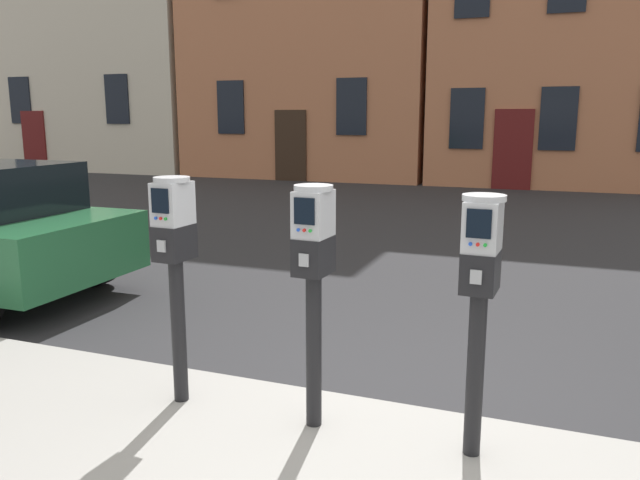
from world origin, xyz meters
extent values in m
plane|color=#28282B|center=(0.00, 0.00, 0.00)|extent=(160.00, 160.00, 0.00)
cylinder|color=black|center=(-1.23, -0.24, 0.60)|extent=(0.09, 0.09, 0.91)
cube|color=black|center=(-1.23, -0.24, 1.16)|extent=(0.18, 0.25, 0.21)
cube|color=#A5A8AD|center=(-1.23, -0.37, 1.16)|extent=(0.06, 0.01, 0.07)
cube|color=#B7BABF|center=(-1.23, -0.24, 1.40)|extent=(0.18, 0.24, 0.26)
cube|color=black|center=(-1.23, -0.36, 1.43)|extent=(0.12, 0.01, 0.15)
cylinder|color=blue|center=(-1.27, -0.36, 1.32)|extent=(0.02, 0.01, 0.02)
cylinder|color=red|center=(-1.23, -0.36, 1.32)|extent=(0.02, 0.01, 0.02)
cylinder|color=green|center=(-1.20, -0.36, 1.32)|extent=(0.02, 0.01, 0.02)
cylinder|color=#B7BABF|center=(-1.23, -0.24, 1.54)|extent=(0.23, 0.23, 0.03)
cylinder|color=black|center=(-0.32, -0.24, 0.59)|extent=(0.09, 0.09, 0.91)
cube|color=black|center=(-0.32, -0.24, 1.15)|extent=(0.18, 0.25, 0.21)
cube|color=#A5A8AD|center=(-0.33, -0.37, 1.15)|extent=(0.06, 0.01, 0.07)
cube|color=#B7BABF|center=(-0.32, -0.24, 1.38)|extent=(0.18, 0.24, 0.26)
cube|color=black|center=(-0.33, -0.36, 1.41)|extent=(0.12, 0.01, 0.14)
cylinder|color=blue|center=(-0.36, -0.36, 1.31)|extent=(0.02, 0.01, 0.02)
cylinder|color=red|center=(-0.33, -0.36, 1.31)|extent=(0.02, 0.01, 0.02)
cylinder|color=green|center=(-0.29, -0.36, 1.31)|extent=(0.02, 0.01, 0.02)
cylinder|color=#B7BABF|center=(-0.32, -0.24, 1.53)|extent=(0.23, 0.23, 0.03)
cylinder|color=black|center=(0.58, -0.24, 0.59)|extent=(0.09, 0.09, 0.90)
cube|color=black|center=(0.58, -0.24, 1.14)|extent=(0.18, 0.25, 0.21)
cube|color=#A5A8AD|center=(0.57, -0.37, 1.14)|extent=(0.06, 0.01, 0.07)
cube|color=#B7BABF|center=(0.58, -0.24, 1.37)|extent=(0.18, 0.24, 0.25)
cube|color=black|center=(0.57, -0.36, 1.40)|extent=(0.12, 0.01, 0.14)
cylinder|color=blue|center=(0.54, -0.36, 1.30)|extent=(0.02, 0.01, 0.02)
cylinder|color=red|center=(0.57, -0.36, 1.30)|extent=(0.02, 0.01, 0.02)
cylinder|color=green|center=(0.61, -0.36, 1.30)|extent=(0.02, 0.01, 0.02)
cylinder|color=#B7BABF|center=(0.58, -0.24, 1.51)|extent=(0.23, 0.23, 0.03)
cylinder|color=black|center=(-3.98, 2.18, 0.32)|extent=(0.64, 0.22, 0.64)
cube|color=black|center=(-16.98, 13.89, 2.47)|extent=(0.90, 0.06, 1.60)
cube|color=black|center=(-12.82, 13.89, 2.47)|extent=(0.90, 0.06, 1.60)
cube|color=#591414|center=(-16.50, 13.89, 1.05)|extent=(1.00, 0.07, 2.10)
cube|color=black|center=(-8.59, 13.89, 2.18)|extent=(0.90, 0.06, 1.60)
cube|color=black|center=(-4.70, 13.89, 2.18)|extent=(0.90, 0.06, 1.60)
cube|color=black|center=(-6.60, 13.89, 1.05)|extent=(1.00, 0.07, 2.10)
cube|color=#B7704C|center=(0.84, 16.55, 5.05)|extent=(6.87, 5.27, 10.10)
cube|color=black|center=(-1.45, 13.89, 1.85)|extent=(0.90, 0.06, 1.60)
cube|color=black|center=(0.84, 13.89, 1.85)|extent=(0.90, 0.06, 1.60)
cube|color=#591414|center=(-0.23, 13.89, 1.05)|extent=(1.00, 0.07, 2.10)
camera|label=1|loc=(0.91, -3.38, 1.91)|focal=35.02mm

